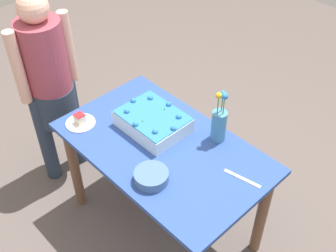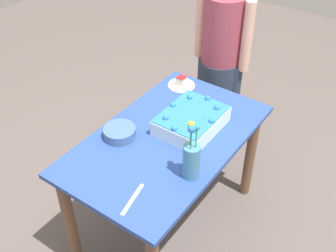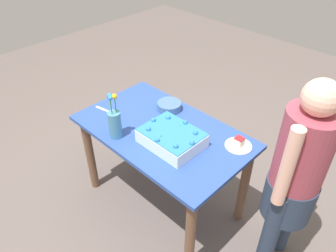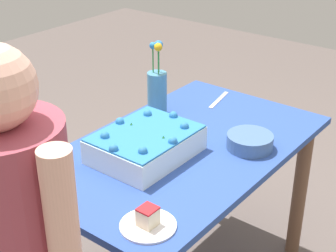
% 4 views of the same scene
% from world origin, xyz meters
% --- Properties ---
extents(ground_plane, '(8.00, 8.00, 0.00)m').
position_xyz_m(ground_plane, '(0.00, 0.00, 0.00)').
color(ground_plane, '#625652').
extents(dining_table, '(1.29, 0.77, 0.78)m').
position_xyz_m(dining_table, '(0.00, 0.00, 0.63)').
color(dining_table, '#2E4D9E').
rests_on(dining_table, ground_plane).
extents(sheet_cake, '(0.41, 0.32, 0.13)m').
position_xyz_m(sheet_cake, '(-0.16, 0.07, 0.83)').
color(sheet_cake, white).
rests_on(sheet_cake, dining_table).
extents(serving_plate_with_slice, '(0.19, 0.19, 0.07)m').
position_xyz_m(serving_plate_with_slice, '(-0.51, -0.24, 0.80)').
color(serving_plate_with_slice, white).
rests_on(serving_plate_with_slice, dining_table).
extents(cake_knife, '(0.22, 0.06, 0.00)m').
position_xyz_m(cake_knife, '(0.49, 0.14, 0.78)').
color(cake_knife, silver).
rests_on(cake_knife, dining_table).
extents(flower_vase, '(0.09, 0.09, 0.35)m').
position_xyz_m(flower_vase, '(0.18, 0.28, 0.90)').
color(flower_vase, teal).
rests_on(flower_vase, dining_table).
extents(fruit_bowl, '(0.19, 0.19, 0.06)m').
position_xyz_m(fruit_bowl, '(0.16, -0.23, 0.81)').
color(fruit_bowl, '#496C9C').
rests_on(fruit_bowl, dining_table).
extents(person_standing, '(0.31, 0.45, 1.49)m').
position_xyz_m(person_standing, '(-0.95, -0.18, 0.85)').
color(person_standing, '#29374D').
rests_on(person_standing, ground_plane).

